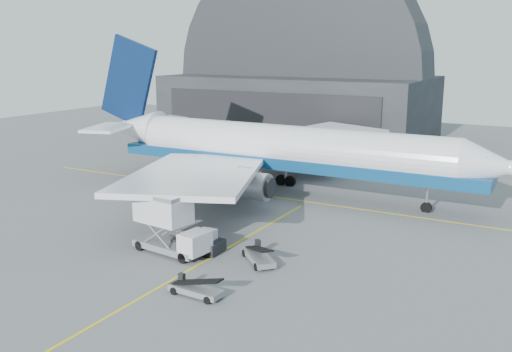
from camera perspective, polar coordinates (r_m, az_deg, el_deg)
The scene contains 9 objects.
ground at distance 50.04m, azimuth -4.17°, elevation -7.95°, with size 200.00×200.00×0.00m, color #565659.
taxi_lines at distance 60.43m, azimuth 2.43°, elevation -4.21°, with size 80.00×42.12×0.02m.
hangar at distance 114.72m, azimuth 4.42°, elevation 8.73°, with size 50.00×28.30×28.00m.
airliner at distance 70.26m, azimuth 1.70°, elevation 2.79°, with size 55.58×53.90×19.51m.
catering_truck at distance 50.40m, azimuth -8.70°, elevation -4.88°, with size 7.51×3.53×4.98m.
pushback_tug at distance 51.01m, azimuth -5.63°, elevation -6.66°, with size 4.41×2.67×2.01m.
belt_loader_a at distance 42.46m, azimuth -6.08°, elevation -11.15°, with size 4.46×1.68×1.69m.
belt_loader_b at distance 48.31m, azimuth 0.24°, elevation -7.96°, with size 4.42×4.25×1.86m.
traffic_cone at distance 55.44m, azimuth -7.47°, elevation -5.62°, with size 0.40×0.40×0.58m.
Camera 1 is at (25.82, -39.01, 17.76)m, focal length 40.00 mm.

